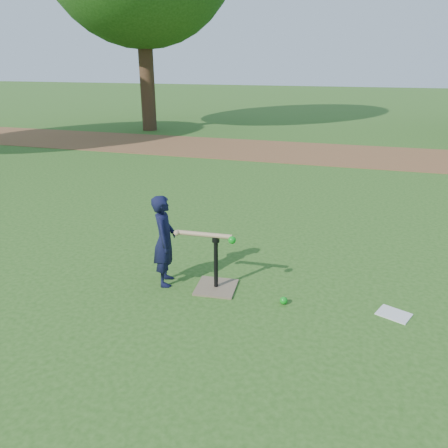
# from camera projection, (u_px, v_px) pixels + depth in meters

# --- Properties ---
(ground) EXTENTS (80.00, 80.00, 0.00)m
(ground) POSITION_uv_depth(u_px,v_px,m) (239.00, 276.00, 5.10)
(ground) COLOR #285116
(ground) RESTS_ON ground
(dirt_strip) EXTENTS (24.00, 3.00, 0.01)m
(dirt_strip) POSITION_uv_depth(u_px,v_px,m) (311.00, 153.00, 11.81)
(dirt_strip) COLOR brown
(dirt_strip) RESTS_ON ground
(child) EXTENTS (0.35, 0.43, 1.03)m
(child) POSITION_uv_depth(u_px,v_px,m) (164.00, 241.00, 4.76)
(child) COLOR black
(child) RESTS_ON ground
(wiffle_ball_ground) EXTENTS (0.08, 0.08, 0.08)m
(wiffle_ball_ground) POSITION_uv_depth(u_px,v_px,m) (284.00, 300.00, 4.50)
(wiffle_ball_ground) COLOR #0D9418
(wiffle_ball_ground) RESTS_ON ground
(clipboard) EXTENTS (0.37, 0.33, 0.01)m
(clipboard) POSITION_uv_depth(u_px,v_px,m) (394.00, 314.00, 4.32)
(clipboard) COLOR silver
(clipboard) RESTS_ON ground
(batting_tee) EXTENTS (0.47, 0.47, 0.61)m
(batting_tee) POSITION_uv_depth(u_px,v_px,m) (216.00, 279.00, 4.78)
(batting_tee) COLOR #74614A
(batting_tee) RESTS_ON ground
(swing_action) EXTENTS (0.70, 0.16, 0.08)m
(swing_action) POSITION_uv_depth(u_px,v_px,m) (207.00, 236.00, 4.58)
(swing_action) COLOR tan
(swing_action) RESTS_ON ground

